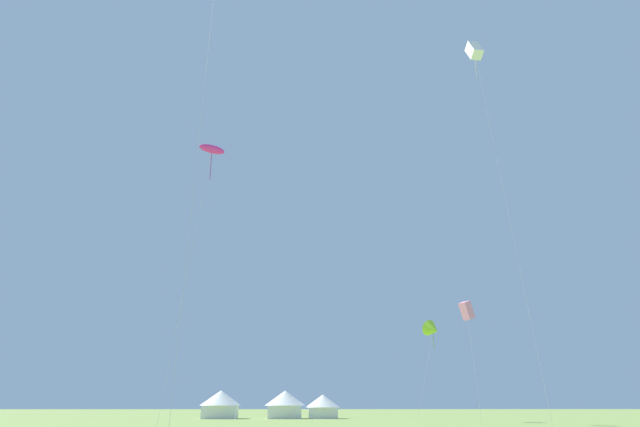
# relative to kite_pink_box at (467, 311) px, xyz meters

# --- Properties ---
(kite_pink_box) EXTENTS (1.49, 2.54, 10.38)m
(kite_pink_box) POSITION_rel_kite_pink_box_xyz_m (0.00, 0.00, 0.00)
(kite_pink_box) COLOR pink
(kite_pink_box) RESTS_ON ground
(kite_magenta_parafoil) EXTENTS (3.37, 3.02, 22.76)m
(kite_magenta_parafoil) POSITION_rel_kite_pink_box_xyz_m (-22.65, -5.52, 12.77)
(kite_magenta_parafoil) COLOR #E02DA3
(kite_magenta_parafoil) RESTS_ON ground
(kite_lime_delta) EXTENTS (3.59, 2.91, 9.77)m
(kite_lime_delta) POSITION_rel_kite_pink_box_xyz_m (-1.37, 7.44, -0.75)
(kite_lime_delta) COLOR #99DB2D
(kite_lime_delta) RESTS_ON ground
(kite_white_box) EXTENTS (2.76, 2.98, 34.92)m
(kite_white_box) POSITION_rel_kite_pink_box_xyz_m (1.57, -4.43, 24.21)
(kite_white_box) COLOR white
(kite_white_box) RESTS_ON ground
(festival_tent_left) EXTENTS (4.84, 4.84, 3.14)m
(festival_tent_left) POSITION_rel_kite_pink_box_xyz_m (-24.04, 19.90, -7.75)
(festival_tent_left) COLOR white
(festival_tent_left) RESTS_ON ground
(festival_tent_center) EXTENTS (4.81, 4.81, 3.13)m
(festival_tent_center) POSITION_rel_kite_pink_box_xyz_m (-16.49, 19.90, -7.76)
(festival_tent_center) COLOR white
(festival_tent_center) RESTS_ON ground
(festival_tent_right) EXTENTS (4.12, 4.12, 2.68)m
(festival_tent_right) POSITION_rel_kite_pink_box_xyz_m (-12.03, 19.90, -8.01)
(festival_tent_right) COLOR white
(festival_tent_right) RESTS_ON ground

